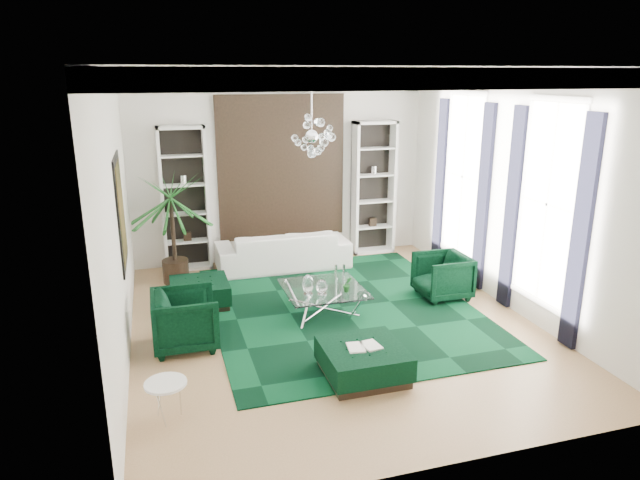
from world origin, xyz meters
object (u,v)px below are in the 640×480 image
object	(u,v)px
armchair_left	(185,320)
ottoman_front	(363,362)
armchair_right	(442,276)
side_table	(167,401)
ottoman_side	(200,293)
palm	(172,214)
sofa	(283,249)
coffee_table	(323,300)

from	to	relation	value
armchair_left	ottoman_front	bearing A→B (deg)	-125.10
armchair_right	side_table	world-z (taller)	armchair_right
ottoman_front	side_table	bearing A→B (deg)	-173.57
armchair_left	ottoman_front	size ratio (longest dim) A/B	0.89
ottoman_side	palm	distance (m)	1.69
sofa	coffee_table	xyz separation A→B (m)	(0.12, -2.37, -0.16)
coffee_table	palm	xyz separation A→B (m)	(-2.21, 2.14, 1.08)
sofa	ottoman_front	distance (m)	4.44
armchair_right	ottoman_side	xyz separation A→B (m)	(-4.05, 0.82, -0.18)
coffee_table	ottoman_side	world-z (taller)	coffee_table
armchair_left	ottoman_front	world-z (taller)	armchair_left
side_table	palm	distance (m)	4.62
armchair_right	coffee_table	size ratio (longest dim) A/B	0.68
coffee_table	side_table	bearing A→B (deg)	-137.23
coffee_table	ottoman_side	xyz separation A→B (m)	(-1.88, 0.90, -0.01)
armchair_left	side_table	xyz separation A→B (m)	(-0.32, -1.76, -0.19)
sofa	armchair_left	size ratio (longest dim) A/B	2.88
side_table	ottoman_front	bearing A→B (deg)	6.43
armchair_left	palm	xyz separation A→B (m)	(-0.01, 2.72, 0.89)
armchair_left	coffee_table	distance (m)	2.29
coffee_table	side_table	world-z (taller)	side_table
armchair_right	armchair_left	bearing A→B (deg)	-81.45
sofa	armchair_right	distance (m)	3.24
palm	coffee_table	bearing A→B (deg)	-44.06
coffee_table	side_table	xyz separation A→B (m)	(-2.53, -2.34, 0.01)
coffee_table	palm	distance (m)	3.27
coffee_table	ottoman_front	xyz separation A→B (m)	(-0.09, -2.06, -0.01)
armchair_right	ottoman_side	world-z (taller)	armchair_right
armchair_left	coffee_table	world-z (taller)	armchair_left
sofa	armchair_left	world-z (taller)	armchair_left
sofa	ottoman_front	xyz separation A→B (m)	(0.03, -4.43, -0.18)
sofa	side_table	xyz separation A→B (m)	(-2.40, -4.71, -0.15)
side_table	palm	xyz separation A→B (m)	(0.31, 4.48, 1.07)
ottoman_side	side_table	bearing A→B (deg)	-101.25
armchair_right	side_table	xyz separation A→B (m)	(-4.69, -2.42, -0.16)
sofa	armchair_left	distance (m)	3.61
coffee_table	armchair_left	bearing A→B (deg)	-165.30
sofa	palm	bearing A→B (deg)	6.23
armchair_right	ottoman_front	size ratio (longest dim) A/B	0.83
sofa	palm	distance (m)	2.29
ottoman_front	side_table	xyz separation A→B (m)	(-2.44, -0.27, 0.02)
sofa	armchair_left	bearing A→B (deg)	54.82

